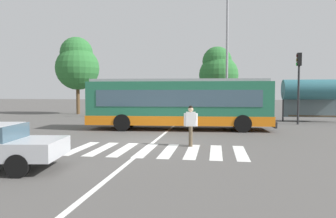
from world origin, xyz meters
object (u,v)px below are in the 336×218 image
Objects in this scene: bus_stop_shelter at (313,90)px; twin_arm_street_lamp at (227,43)px; parked_car_red at (222,108)px; background_tree_right at (218,71)px; pedestrian_crossing_street at (191,123)px; background_tree_left at (77,64)px; parked_car_teal at (141,107)px; city_transit_bus at (179,104)px; parked_car_charcoal at (194,108)px; parked_car_blue at (167,107)px; traffic_light_far_corner at (299,77)px.

twin_arm_street_lamp reaches higher than bus_stop_shelter.
background_tree_right is (-0.33, 5.52, 3.92)m from parked_car_red.
pedestrian_crossing_street is at bearing -98.50° from twin_arm_street_lamp.
twin_arm_street_lamp reaches higher than background_tree_left.
parked_car_red is at bearing 142.77° from bus_stop_shelter.
twin_arm_street_lamp reaches higher than parked_car_teal.
city_transit_bus reaches higher than parked_car_charcoal.
pedestrian_crossing_street is at bearing -77.73° from parked_car_blue.
pedestrian_crossing_street is 23.14m from background_tree_right.
traffic_light_far_corner reaches higher than bus_stop_shelter.
pedestrian_crossing_street is 17.86m from parked_car_blue.
pedestrian_crossing_street reaches higher than parked_car_teal.
bus_stop_shelter reaches higher than city_transit_bus.
city_transit_bus is 11.96m from parked_car_blue.
parked_car_charcoal is 7.22m from background_tree_right.
parked_car_charcoal is at bearing 89.30° from city_transit_bus.
parked_car_red is 0.62× the size of background_tree_right.
background_tree_right reaches higher than parked_car_teal.
background_tree_right is at bearing 20.72° from background_tree_left.
parked_car_charcoal is (5.28, 0.22, 0.00)m from parked_car_teal.
parked_car_teal is 2.58m from parked_car_blue.
background_tree_left reaches higher than city_transit_bus.
bus_stop_shelter is 13.01m from background_tree_right.
bus_stop_shelter is (8.37, 12.14, 1.45)m from pedestrian_crossing_street.
traffic_light_far_corner is 1.14× the size of bus_stop_shelter.
background_tree_left is at bearing 127.15° from pedestrian_crossing_street.
parked_car_blue and parked_car_charcoal have the same top height.
parked_car_blue is 10.35m from background_tree_left.
parked_car_blue is 13.21m from traffic_light_far_corner.
pedestrian_crossing_street is 18.12m from parked_car_teal.
traffic_light_far_corner is 2.85m from bus_stop_shelter.
city_transit_bus is 2.44× the size of parked_car_charcoal.
parked_car_blue is (2.53, 0.47, 0.00)m from parked_car_teal.
parked_car_blue is 2.76m from parked_car_charcoal.
city_transit_bus is at bearing -146.43° from bus_stop_shelter.
parked_car_charcoal is 2.65m from parked_car_red.
twin_arm_street_lamp is at bearing -27.06° from parked_car_teal.
background_tree_left is at bearing 135.99° from city_transit_bus.
twin_arm_street_lamp is (0.31, -4.52, 5.49)m from parked_car_red.
parked_car_red is 7.11m from twin_arm_street_lamp.
traffic_light_far_corner is 0.49× the size of twin_arm_street_lamp.
city_transit_bus is 2.44× the size of parked_car_red.
traffic_light_far_corner is (13.11, -7.01, 2.59)m from parked_car_teal.
parked_car_blue is 13.37m from bus_stop_shelter.
traffic_light_far_corner is at bearing -29.87° from twin_arm_street_lamp.
parked_car_teal is 0.93× the size of traffic_light_far_corner.
parked_car_teal is (-6.33, 16.98, -0.20)m from pedestrian_crossing_street.
twin_arm_street_lamp is at bearing 174.46° from bus_stop_shelter.
city_transit_bus is 1.50× the size of background_tree_right.
pedestrian_crossing_street is 17.23m from parked_car_charcoal.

